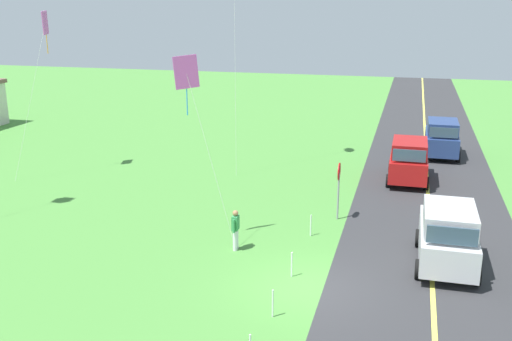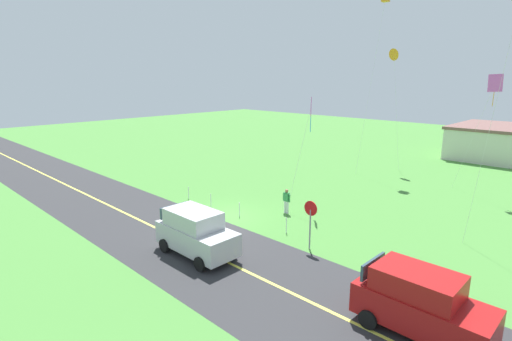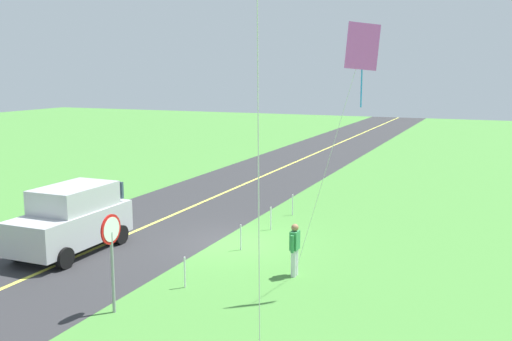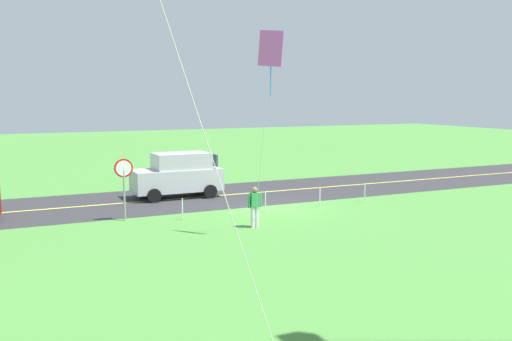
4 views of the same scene
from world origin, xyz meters
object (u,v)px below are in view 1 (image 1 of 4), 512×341
car_parked_east_far (442,138)px  kite_pink_drift (45,26)px  kite_red_low (187,75)px  person_adult_near (236,229)px  car_parked_east_near (409,160)px  stop_sign (339,180)px  car_suv_foreground (448,235)px

car_parked_east_far → kite_pink_drift: size_ratio=0.50×
car_parked_east_far → kite_red_low: bearing=149.3°
car_parked_east_far → person_adult_near: bearing=154.7°
car_parked_east_near → kite_pink_drift: kite_pink_drift is taller
car_parked_east_near → person_adult_near: 12.64m
car_parked_east_far → kite_pink_drift: bearing=113.9°
person_adult_near → kite_pink_drift: (7.81, 12.83, 7.12)m
car_parked_east_far → kite_pink_drift: (-9.26, 20.91, 6.83)m
person_adult_near → kite_pink_drift: 16.62m
kite_pink_drift → kite_red_low: bearing=-124.5°
kite_red_low → stop_sign: bearing=-52.4°
car_parked_east_near → person_adult_near: size_ratio=2.75×
car_parked_east_near → kite_red_low: size_ratio=0.60×
car_suv_foreground → person_adult_near: (-0.67, 7.71, -0.29)m
car_parked_east_far → car_parked_east_near: (-6.05, 1.88, 0.00)m
car_suv_foreground → car_parked_east_far: 16.39m
person_adult_near → kite_red_low: (0.28, 1.90, 5.71)m
car_parked_east_near → stop_sign: bearing=156.8°
car_suv_foreground → kite_red_low: 11.04m
car_parked_east_far → car_parked_east_near: same height
stop_sign → person_adult_near: 5.53m
car_parked_east_far → stop_sign: size_ratio=1.72×
car_parked_east_near → kite_red_low: bearing=142.9°
kite_red_low → kite_pink_drift: (7.52, 10.93, 1.41)m
car_parked_east_far → stop_sign: 13.62m
car_suv_foreground → kite_pink_drift: kite_pink_drift is taller
car_parked_east_near → car_suv_foreground: bearing=-171.7°
kite_red_low → kite_pink_drift: size_ratio=0.84×
kite_pink_drift → car_parked_east_near: bearing=-80.4°
stop_sign → person_adult_near: size_ratio=1.60×
car_parked_east_far → car_parked_east_near: 6.34m
stop_sign → kite_red_low: bearing=127.6°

